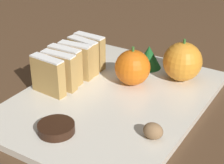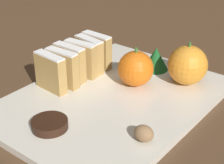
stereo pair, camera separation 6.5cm
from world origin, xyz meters
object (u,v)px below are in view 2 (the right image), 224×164
Objects in this scene: walnut at (144,133)px; chocolate_cookie at (50,124)px; orange_far at (188,65)px; orange_near at (136,69)px.

walnut is 0.54× the size of chocolate_cookie.
orange_far is 0.28m from chocolate_cookie.
orange_near is 0.20m from chocolate_cookie.
orange_far is 2.68× the size of walnut.
walnut is (0.04, -0.20, -0.02)m from orange_far.
orange_near is 0.18m from walnut.
chocolate_cookie is (-0.13, -0.06, -0.01)m from walnut.
orange_far is (0.07, 0.07, 0.00)m from orange_near.
walnut is (0.11, -0.14, -0.02)m from orange_near.
orange_near is 1.31× the size of chocolate_cookie.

